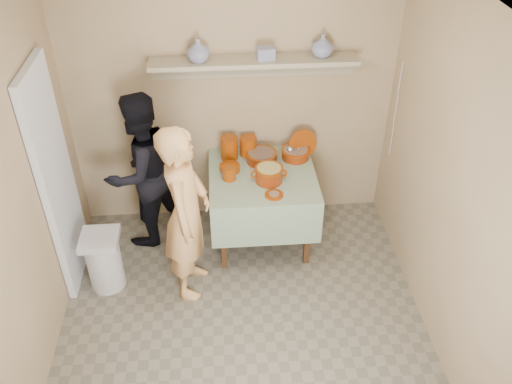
{
  "coord_description": "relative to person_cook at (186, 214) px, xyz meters",
  "views": [
    {
      "loc": [
        -0.13,
        -2.77,
        3.55
      ],
      "look_at": [
        0.15,
        0.75,
        0.95
      ],
      "focal_mm": 38.0,
      "sensor_mm": 36.0,
      "label": 1
    }
  ],
  "objects": [
    {
      "name": "ceramic_box",
      "position": [
        0.72,
        0.91,
        0.97
      ],
      "size": [
        0.16,
        0.12,
        0.11
      ],
      "primitive_type": "cube",
      "rotation": [
        0.0,
        0.0,
        0.11
      ],
      "color": "navy",
      "rests_on": "wall_shelf"
    },
    {
      "name": "room_shell",
      "position": [
        0.42,
        -0.69,
        0.81
      ],
      "size": [
        3.04,
        3.54,
        2.62
      ],
      "color": "tan",
      "rests_on": "ground"
    },
    {
      "name": "electrical_cord",
      "position": [
        1.89,
        0.79,
        0.45
      ],
      "size": [
        0.01,
        0.05,
        0.9
      ],
      "color": "silver",
      "rests_on": "wall_shelf"
    },
    {
      "name": "front_plate",
      "position": [
        0.74,
        0.24,
        -0.03
      ],
      "size": [
        0.16,
        0.16,
        0.03
      ],
      "color": "#7C2900",
      "rests_on": "serving_table"
    },
    {
      "name": "cazuela_rice",
      "position": [
        0.72,
        0.47,
        0.04
      ],
      "size": [
        0.33,
        0.25,
        0.14
      ],
      "color": "#671F0A",
      "rests_on": "serving_table"
    },
    {
      "name": "empty_bowl",
      "position": [
        0.38,
        0.66,
        -0.01
      ],
      "size": [
        0.19,
        0.19,
        0.06
      ],
      "primitive_type": "cylinder",
      "color": "#7C2900",
      "rests_on": "serving_table"
    },
    {
      "name": "serving_table",
      "position": [
        0.67,
        0.59,
        -0.16
      ],
      "size": [
        0.97,
        0.97,
        0.76
      ],
      "color": "#4C2D16",
      "rests_on": "ground"
    },
    {
      "name": "person_cook",
      "position": [
        0.0,
        0.0,
        0.0
      ],
      "size": [
        0.47,
        0.64,
        1.6
      ],
      "primitive_type": "imported",
      "rotation": [
        0.0,
        0.0,
        1.42
      ],
      "color": "#E4A562",
      "rests_on": "ground"
    },
    {
      "name": "vase_left",
      "position": [
        0.15,
        0.91,
        1.02
      ],
      "size": [
        0.27,
        0.27,
        0.2
      ],
      "primitive_type": "imported",
      "rotation": [
        0.0,
        0.0,
        0.94
      ],
      "color": "navy",
      "rests_on": "wall_shelf"
    },
    {
      "name": "ground",
      "position": [
        0.42,
        -0.69,
        -0.8
      ],
      "size": [
        3.5,
        3.5,
        0.0
      ],
      "primitive_type": "plane",
      "color": "#736C5A",
      "rests_on": "ground"
    },
    {
      "name": "wall_shelf",
      "position": [
        0.62,
        0.96,
        0.87
      ],
      "size": [
        1.8,
        0.25,
        0.21
      ],
      "color": "tan",
      "rests_on": "room_shell"
    },
    {
      "name": "cazuela_meat_b",
      "position": [
        1.01,
        0.83,
        0.02
      ],
      "size": [
        0.28,
        0.28,
        0.1
      ],
      "color": "#671F0A",
      "rests_on": "serving_table"
    },
    {
      "name": "person_helper",
      "position": [
        -0.43,
        0.7,
        -0.04
      ],
      "size": [
        0.94,
        0.93,
        1.53
      ],
      "primitive_type": "imported",
      "rotation": [
        0.0,
        0.0,
        -2.39
      ],
      "color": "black",
      "rests_on": "ground"
    },
    {
      "name": "tile_panel",
      "position": [
        -1.04,
        0.26,
        0.2
      ],
      "size": [
        0.06,
        0.7,
        2.0
      ],
      "primitive_type": "cube",
      "color": "silver",
      "rests_on": "ground"
    },
    {
      "name": "vase_right",
      "position": [
        1.21,
        0.94,
        1.02
      ],
      "size": [
        0.19,
        0.19,
        0.2
      ],
      "primitive_type": "imported",
      "rotation": [
        0.0,
        0.0,
        -0.0
      ],
      "color": "navy",
      "rests_on": "wall_shelf"
    },
    {
      "name": "bowl_stack",
      "position": [
        0.37,
        0.53,
        0.02
      ],
      "size": [
        0.13,
        0.13,
        0.13
      ],
      "primitive_type": "cylinder",
      "color": "#7C2900",
      "rests_on": "serving_table"
    },
    {
      "name": "propped_lid",
      "position": [
        1.08,
        0.88,
        0.08
      ],
      "size": [
        0.29,
        0.15,
        0.28
      ],
      "primitive_type": "cylinder",
      "rotation": [
        1.33,
        0.0,
        0.23
      ],
      "color": "#7C2900",
      "rests_on": "serving_table"
    },
    {
      "name": "plate_stack_b",
      "position": [
        0.56,
        0.91,
        0.05
      ],
      "size": [
        0.16,
        0.16,
        0.19
      ],
      "primitive_type": "cylinder",
      "color": "#7C2900",
      "rests_on": "serving_table"
    },
    {
      "name": "ladle",
      "position": [
        0.95,
        0.8,
        0.07
      ],
      "size": [
        0.08,
        0.26,
        0.19
      ],
      "color": "silver",
      "rests_on": "cazuela_meat_b"
    },
    {
      "name": "plate_stack_a",
      "position": [
        0.38,
        0.88,
        0.07
      ],
      "size": [
        0.16,
        0.16,
        0.22
      ],
      "primitive_type": "cylinder",
      "color": "#7C2900",
      "rests_on": "serving_table"
    },
    {
      "name": "cazuela_meat_a",
      "position": [
        0.68,
        0.79,
        0.02
      ],
      "size": [
        0.3,
        0.3,
        0.1
      ],
      "color": "#671F0A",
      "rests_on": "serving_table"
    },
    {
      "name": "trash_bin",
      "position": [
        -0.75,
        0.06,
        -0.52
      ],
      "size": [
        0.32,
        0.32,
        0.56
      ],
      "color": "silver",
      "rests_on": "ground"
    }
  ]
}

